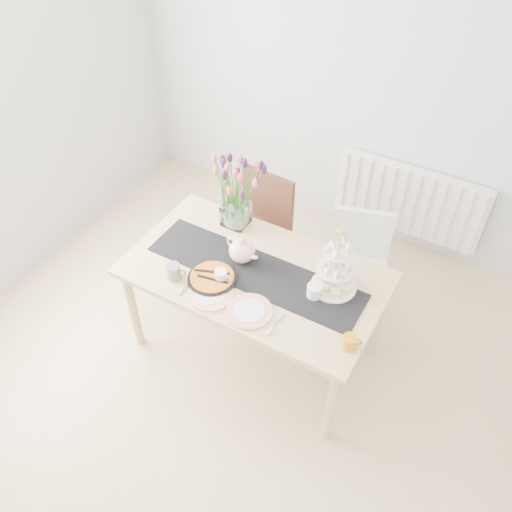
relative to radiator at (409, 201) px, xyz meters
The scene contains 16 objects.
room_shell 2.40m from the radiator, 102.86° to the right, with size 4.50×4.50×4.50m.
radiator is the anchor object (origin of this frame).
dining_table 1.67m from the radiator, 108.49° to the right, with size 1.60×0.90×0.75m.
chair_brown 1.25m from the radiator, 134.56° to the right, with size 0.47×0.47×0.88m.
chair_white 0.88m from the radiator, 95.73° to the right, with size 0.52×0.52×0.84m.
table_runner 1.68m from the radiator, 108.49° to the right, with size 1.40×0.35×0.01m, color black.
tulip_vase 1.63m from the radiator, 125.25° to the right, with size 0.60×0.60×0.51m.
cake_stand 1.50m from the radiator, 91.90° to the right, with size 0.28×0.28×0.41m.
teapot 1.69m from the radiator, 112.95° to the right, with size 0.26×0.22×0.17m, color white, non-canonical shape.
cream_jug 1.61m from the radiator, 94.35° to the right, with size 0.09×0.09×0.09m, color white.
tart_tin 1.92m from the radiator, 112.02° to the right, with size 0.30×0.30×0.04m.
mug_grey 2.10m from the radiator, 116.51° to the right, with size 0.09×0.09×0.10m, color slate.
mug_white 1.89m from the radiator, 110.71° to the right, with size 0.08×0.08×0.09m, color white.
mug_orange 1.85m from the radiator, 83.55° to the right, with size 0.08×0.08×0.09m, color orange.
plate_left 2.00m from the radiator, 109.34° to the right, with size 0.27×0.27×0.01m, color silver.
plate_right 1.93m from the radiator, 101.77° to the right, with size 0.27×0.27×0.01m, color silver.
Camera 1 is at (1.15, -1.40, 3.15)m, focal length 38.00 mm.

